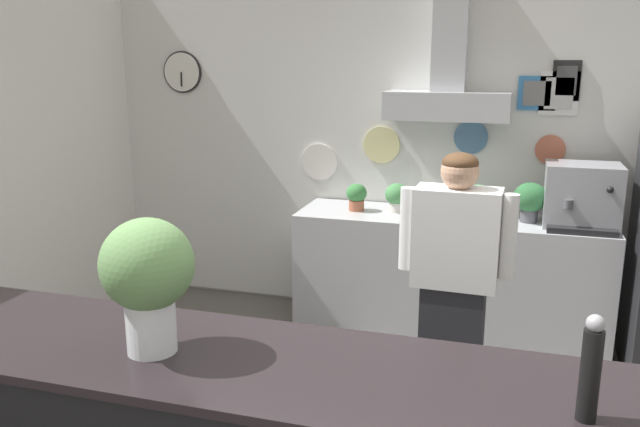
% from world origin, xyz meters
% --- Properties ---
extents(back_wall_assembly, '(5.25, 3.01, 2.85)m').
position_xyz_m(back_wall_assembly, '(0.01, 2.56, 1.52)').
color(back_wall_assembly, gray).
rests_on(back_wall_assembly, ground_plane).
extents(back_prep_counter, '(2.21, 0.63, 0.90)m').
position_xyz_m(back_prep_counter, '(0.24, 2.35, 0.44)').
color(back_prep_counter, '#B7BABF').
rests_on(back_prep_counter, ground_plane).
extents(shop_worker, '(0.59, 0.24, 1.56)m').
position_xyz_m(shop_worker, '(0.39, 1.00, 0.83)').
color(shop_worker, '#232328').
rests_on(shop_worker, ground_plane).
extents(espresso_machine, '(0.48, 0.45, 0.42)m').
position_xyz_m(espresso_machine, '(1.10, 2.33, 1.11)').
color(espresso_machine, '#A3A5AD').
rests_on(espresso_machine, back_prep_counter).
extents(potted_sage, '(0.15, 0.15, 0.20)m').
position_xyz_m(potted_sage, '(-0.45, 2.34, 1.01)').
color(potted_sage, '#9E563D').
rests_on(potted_sage, back_prep_counter).
extents(potted_oregano, '(0.18, 0.18, 0.21)m').
position_xyz_m(potted_oregano, '(-0.16, 2.38, 1.02)').
color(potted_oregano, beige).
rests_on(potted_oregano, back_prep_counter).
extents(potted_rosemary, '(0.22, 0.22, 0.24)m').
position_xyz_m(potted_rosemary, '(0.42, 2.37, 1.03)').
color(potted_rosemary, '#9E563D').
rests_on(potted_rosemary, back_prep_counter).
extents(potted_basil, '(0.23, 0.23, 0.28)m').
position_xyz_m(potted_basil, '(0.77, 2.35, 1.06)').
color(potted_basil, '#4C4C51').
rests_on(potted_basil, back_prep_counter).
extents(pepper_grinder, '(0.05, 0.05, 0.30)m').
position_xyz_m(pepper_grinder, '(0.86, -0.55, 1.23)').
color(pepper_grinder, black).
rests_on(pepper_grinder, service_counter).
extents(basil_vase, '(0.30, 0.30, 0.44)m').
position_xyz_m(basil_vase, '(-0.45, -0.51, 1.33)').
color(basil_vase, silver).
rests_on(basil_vase, service_counter).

